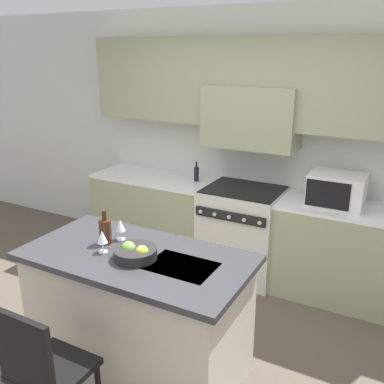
{
  "coord_description": "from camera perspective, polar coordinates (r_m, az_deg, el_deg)",
  "views": [
    {
      "loc": [
        1.48,
        -2.12,
        2.27
      ],
      "look_at": [
        -0.06,
        0.73,
        1.19
      ],
      "focal_mm": 40.0,
      "sensor_mm": 36.0,
      "label": 1
    }
  ],
  "objects": [
    {
      "name": "wine_bottle",
      "position": [
        3.14,
        -11.49,
        -5.08
      ],
      "size": [
        0.09,
        0.09,
        0.25
      ],
      "color": "#422314",
      "rests_on": "kitchen_island"
    },
    {
      "name": "wine_glass_far",
      "position": [
        3.17,
        -9.54,
        -4.49
      ],
      "size": [
        0.07,
        0.07,
        0.16
      ],
      "color": "white",
      "rests_on": "kitchen_island"
    },
    {
      "name": "back_cabinetry",
      "position": [
        4.43,
        8.56,
        9.45
      ],
      "size": [
        10.0,
        0.46,
        2.7
      ],
      "color": "silver",
      "rests_on": "ground_plane"
    },
    {
      "name": "kitchen_island",
      "position": [
        3.22,
        -7.11,
        -15.68
      ],
      "size": [
        1.59,
        0.83,
        0.94
      ],
      "color": "beige",
      "rests_on": "ground_plane"
    },
    {
      "name": "ground_plane",
      "position": [
        3.44,
        -5.35,
        -22.99
      ],
      "size": [
        10.0,
        10.0,
        0.0
      ],
      "primitive_type": "plane",
      "color": "brown"
    },
    {
      "name": "microwave",
      "position": [
        4.09,
        18.72,
        0.29
      ],
      "size": [
        0.49,
        0.38,
        0.3
      ],
      "color": "silver",
      "rests_on": "back_counter"
    },
    {
      "name": "range_stove",
      "position": [
        4.5,
        6.68,
        -5.3
      ],
      "size": [
        0.78,
        0.7,
        0.95
      ],
      "color": "beige",
      "rests_on": "ground_plane"
    },
    {
      "name": "island_chair",
      "position": [
        2.77,
        -19.28,
        -21.32
      ],
      "size": [
        0.42,
        0.4,
        0.95
      ],
      "color": "black",
      "rests_on": "ground_plane"
    },
    {
      "name": "wine_glass_near",
      "position": [
        3.0,
        -11.88,
        -5.98
      ],
      "size": [
        0.07,
        0.07,
        0.16
      ],
      "color": "white",
      "rests_on": "kitchen_island"
    },
    {
      "name": "back_counter",
      "position": [
        4.52,
        6.78,
        -5.36
      ],
      "size": [
        3.55,
        0.62,
        0.92
      ],
      "color": "gray",
      "rests_on": "ground_plane"
    },
    {
      "name": "fruit_bowl",
      "position": [
        2.91,
        -7.6,
        -8.02
      ],
      "size": [
        0.29,
        0.29,
        0.11
      ],
      "color": "black",
      "rests_on": "kitchen_island"
    },
    {
      "name": "oil_bottle_on_counter",
      "position": [
        4.62,
        0.59,
        2.45
      ],
      "size": [
        0.05,
        0.05,
        0.22
      ],
      "color": "black",
      "rests_on": "back_counter"
    }
  ]
}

